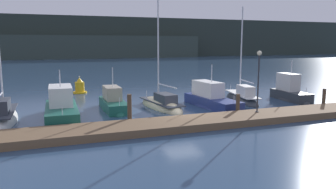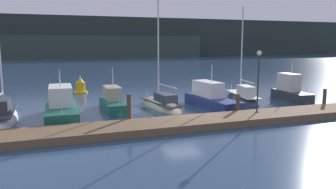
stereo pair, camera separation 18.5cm
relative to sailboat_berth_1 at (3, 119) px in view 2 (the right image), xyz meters
The scene contains 15 objects.
ground_plane 12.02m from the sailboat_berth_1, 14.32° to the right, with size 400.00×400.00×0.00m, color navy.
dock 12.83m from the sailboat_berth_1, 24.77° to the right, with size 30.34×2.80×0.45m, color brown.
mooring_pile_1 8.59m from the sailboat_berth_1, 25.85° to the right, with size 0.28×0.28×1.99m, color #4C3D2D.
mooring_pile_2 16.06m from the sailboat_berth_1, 13.43° to the right, with size 0.28×0.28×1.57m, color #4C3D2D.
mooring_pile_3 23.82m from the sailboat_berth_1, ahead, with size 0.28×0.28×1.58m, color #4C3D2D.
sailboat_berth_1 is the anchor object (origin of this frame).
motorboat_berth_2 3.71m from the sailboat_berth_1, ahead, with size 2.35×6.92×3.83m.
motorboat_berth_3 7.75m from the sailboat_berth_1, 10.59° to the left, with size 1.70×5.51×3.98m.
sailboat_berth_4 11.46m from the sailboat_berth_1, ahead, with size 2.64×6.63×9.56m.
motorboat_berth_5 15.39m from the sailboat_berth_1, ahead, with size 2.59×7.08×3.93m.
sailboat_berth_6 19.35m from the sailboat_berth_1, ahead, with size 2.82×6.80×9.00m.
motorboat_berth_7 23.67m from the sailboat_berth_1, ahead, with size 2.02×5.05×4.14m.
channel_buoy 12.72m from the sailboat_berth_1, 62.13° to the left, with size 1.42×1.42×1.79m.
dock_lamppost 17.39m from the sailboat_berth_1, 16.78° to the right, with size 0.32×0.32×4.21m.
hillside_backdrop 100.81m from the sailboat_berth_1, 86.05° to the left, with size 240.00×23.00×14.47m.
Camera 2 is at (-8.43, -20.71, 5.17)m, focal length 35.00 mm.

